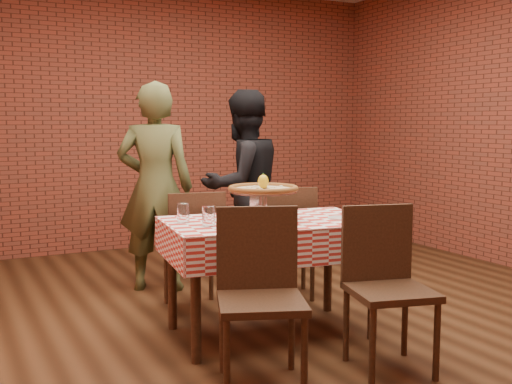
% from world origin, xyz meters
% --- Properties ---
extents(ground, '(6.00, 6.00, 0.00)m').
position_xyz_m(ground, '(0.00, 0.00, 0.00)').
color(ground, black).
rests_on(ground, ground).
extents(back_wall, '(5.50, 0.00, 5.50)m').
position_xyz_m(back_wall, '(0.00, 3.00, 1.45)').
color(back_wall, brown).
rests_on(back_wall, ground).
extents(table, '(1.41, 0.95, 0.75)m').
position_xyz_m(table, '(-0.19, -0.15, 0.38)').
color(table, '#432919').
rests_on(table, ground).
extents(tablecloth, '(1.45, 0.99, 0.23)m').
position_xyz_m(tablecloth, '(-0.19, -0.15, 0.64)').
color(tablecloth, red).
rests_on(tablecloth, table).
extents(pizza_stand, '(0.48, 0.48, 0.20)m').
position_xyz_m(pizza_stand, '(-0.25, -0.16, 0.86)').
color(pizza_stand, silver).
rests_on(pizza_stand, tablecloth).
extents(pizza, '(0.49, 0.49, 0.03)m').
position_xyz_m(pizza, '(-0.25, -0.16, 0.96)').
color(pizza, '#C6B487').
rests_on(pizza, pizza_stand).
extents(lemon, '(0.07, 0.07, 0.09)m').
position_xyz_m(lemon, '(-0.25, -0.16, 1.01)').
color(lemon, yellow).
rests_on(lemon, pizza).
extents(water_glass_left, '(0.09, 0.09, 0.12)m').
position_xyz_m(water_glass_left, '(-0.64, -0.19, 0.82)').
color(water_glass_left, white).
rests_on(water_glass_left, tablecloth).
extents(water_glass_right, '(0.09, 0.09, 0.12)m').
position_xyz_m(water_glass_right, '(-0.73, 0.01, 0.82)').
color(water_glass_right, white).
rests_on(water_glass_right, tablecloth).
extents(side_plate, '(0.17, 0.17, 0.01)m').
position_xyz_m(side_plate, '(0.23, -0.32, 0.76)').
color(side_plate, white).
rests_on(side_plate, tablecloth).
extents(sweetener_packet_a, '(0.06, 0.05, 0.00)m').
position_xyz_m(sweetener_packet_a, '(0.36, -0.37, 0.76)').
color(sweetener_packet_a, white).
rests_on(sweetener_packet_a, tablecloth).
extents(sweetener_packet_b, '(0.05, 0.04, 0.00)m').
position_xyz_m(sweetener_packet_b, '(0.41, -0.32, 0.76)').
color(sweetener_packet_b, white).
rests_on(sweetener_packet_b, tablecloth).
extents(condiment_caddy, '(0.12, 0.12, 0.13)m').
position_xyz_m(condiment_caddy, '(-0.15, 0.11, 0.83)').
color(condiment_caddy, silver).
rests_on(condiment_caddy, tablecloth).
extents(chair_near_left, '(0.58, 0.58, 0.93)m').
position_xyz_m(chair_near_left, '(-0.62, -0.83, 0.46)').
color(chair_near_left, '#432919').
rests_on(chair_near_left, ground).
extents(chair_near_right, '(0.52, 0.52, 0.91)m').
position_xyz_m(chair_near_right, '(0.11, -0.98, 0.46)').
color(chair_near_right, '#432919').
rests_on(chair_near_right, ground).
extents(chair_far_left, '(0.48, 0.48, 0.89)m').
position_xyz_m(chair_far_left, '(-0.43, 0.61, 0.45)').
color(chair_far_left, '#432919').
rests_on(chair_far_left, ground).
extents(chair_far_right, '(0.53, 0.53, 0.89)m').
position_xyz_m(chair_far_right, '(0.35, 0.58, 0.45)').
color(chair_far_right, '#432919').
rests_on(chair_far_right, ground).
extents(diner_olive, '(0.74, 0.64, 1.71)m').
position_xyz_m(diner_olive, '(-0.51, 1.25, 0.86)').
color(diner_olive, '#4C502A').
rests_on(diner_olive, ground).
extents(diner_black, '(0.92, 0.78, 1.66)m').
position_xyz_m(diner_black, '(0.26, 1.18, 0.83)').
color(diner_black, black).
rests_on(diner_black, ground).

